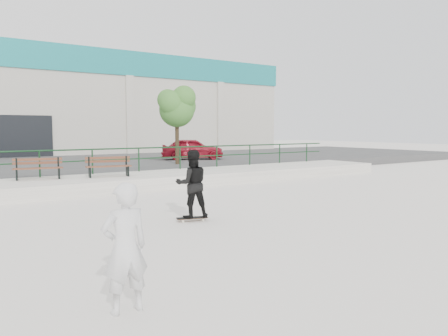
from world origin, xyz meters
TOP-DOWN VIEW (x-y plane):
  - ground at (0.00, 0.00)m, footprint 120.00×120.00m
  - ledge at (0.00, 9.50)m, footprint 30.00×3.00m
  - parking_strip at (0.00, 18.00)m, footprint 60.00×14.00m
  - railing at (-0.00, 10.80)m, footprint 28.00×0.06m
  - bench_left at (-1.19, 10.16)m, footprint 1.75×0.78m
  - bench_right at (1.21, 9.53)m, footprint 1.75×0.82m
  - tree at (6.25, 13.35)m, footprint 2.25×2.00m
  - red_car at (8.66, 15.99)m, footprint 3.99×2.87m
  - skateboard at (0.97, 2.78)m, footprint 0.80×0.41m
  - standing_skater at (0.97, 2.78)m, footprint 0.99×0.87m
  - seated_skater at (-2.50, -1.52)m, footprint 0.61×0.41m

SIDE VIEW (x-z plane):
  - ground at x=0.00m, z-range 0.00..0.00m
  - skateboard at x=0.97m, z-range 0.03..0.12m
  - ledge at x=0.00m, z-range 0.00..0.50m
  - parking_strip at x=0.00m, z-range 0.00..0.50m
  - seated_skater at x=-2.50m, z-range 0.00..1.67m
  - bench_right at x=1.21m, z-range 0.50..1.27m
  - bench_left at x=-1.19m, z-range 0.50..1.27m
  - standing_skater at x=0.97m, z-range 0.09..1.80m
  - red_car at x=8.66m, z-range 0.50..1.76m
  - railing at x=0.00m, z-range 0.73..1.76m
  - tree at x=6.25m, z-range 1.50..5.51m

